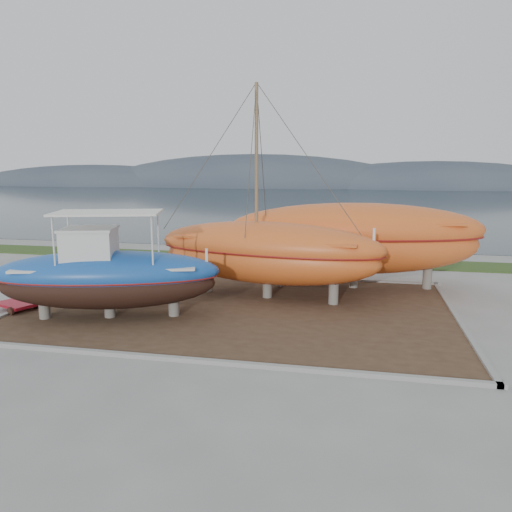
% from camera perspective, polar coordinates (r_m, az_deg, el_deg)
% --- Properties ---
extents(ground, '(140.00, 140.00, 0.00)m').
position_cam_1_polar(ground, '(18.18, -5.21, -9.54)').
color(ground, gray).
rests_on(ground, ground).
extents(dirt_patch, '(18.00, 12.00, 0.06)m').
position_cam_1_polar(dirt_patch, '(21.84, -2.18, -5.97)').
color(dirt_patch, '#422D1E').
rests_on(dirt_patch, ground).
extents(curb_frame, '(18.60, 12.60, 0.15)m').
position_cam_1_polar(curb_frame, '(21.83, -2.18, -5.86)').
color(curb_frame, gray).
rests_on(curb_frame, ground).
extents(grass_strip, '(44.00, 3.00, 0.08)m').
position_cam_1_polar(grass_strip, '(32.81, 2.58, -0.37)').
color(grass_strip, '#284219').
rests_on(grass_strip, ground).
extents(sea, '(260.00, 100.00, 0.04)m').
position_cam_1_polar(sea, '(86.71, 8.28, 6.27)').
color(sea, '#16252C').
rests_on(sea, ground).
extents(mountain_ridge, '(200.00, 36.00, 20.00)m').
position_cam_1_polar(mountain_ridge, '(141.56, 9.62, 7.82)').
color(mountain_ridge, '#333D49').
rests_on(mountain_ridge, ground).
extents(blue_caique, '(9.39, 5.14, 4.31)m').
position_cam_1_polar(blue_caique, '(20.86, -16.62, -1.01)').
color(blue_caique, '#1B51A8').
rests_on(blue_caique, dirt_patch).
extents(white_dinghy, '(4.94, 2.86, 1.40)m').
position_cam_1_polar(white_dinghy, '(24.75, -17.88, -2.76)').
color(white_dinghy, silver).
rests_on(white_dinghy, dirt_patch).
extents(orange_sailboat, '(11.21, 4.93, 9.67)m').
position_cam_1_polar(orange_sailboat, '(22.67, 1.36, 7.15)').
color(orange_sailboat, '#D75B21').
rests_on(orange_sailboat, dirt_patch).
extents(orange_bare_hull, '(13.03, 5.37, 4.15)m').
position_cam_1_polar(orange_bare_hull, '(25.38, 11.20, 1.03)').
color(orange_bare_hull, '#D75B21').
rests_on(orange_bare_hull, dirt_patch).
extents(red_trailer, '(2.83, 2.15, 0.36)m').
position_cam_1_polar(red_trailer, '(23.84, -25.67, -5.24)').
color(red_trailer, maroon).
rests_on(red_trailer, ground).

